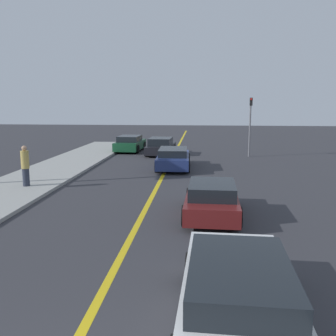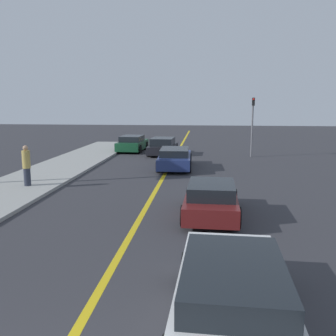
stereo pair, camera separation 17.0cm
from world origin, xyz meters
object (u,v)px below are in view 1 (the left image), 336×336
car_near_right_lane (238,295)px  car_ahead_center (212,199)px  pedestrian_mid_group (25,166)px  car_parked_left_lot (161,147)px  traffic_light (250,121)px  car_far_distant (173,158)px  car_oncoming_far (130,144)px

car_near_right_lane → car_ahead_center: car_near_right_lane is taller
car_ahead_center → pedestrian_mid_group: 8.92m
car_near_right_lane → pedestrian_mid_group: 13.06m
car_parked_left_lot → traffic_light: bearing=-2.2°
pedestrian_mid_group → car_far_distant: bearing=43.6°
car_ahead_center → traffic_light: 14.92m
car_oncoming_far → pedestrian_mid_group: (-2.23, -13.33, 0.45)m
car_parked_left_lot → pedestrian_mid_group: 12.63m
car_near_right_lane → car_parked_left_lot: size_ratio=1.19×
car_oncoming_far → traffic_light: bearing=-11.2°
car_far_distant → car_oncoming_far: car_oncoming_far is taller
car_near_right_lane → car_far_distant: car_near_right_lane is taller
car_far_distant → car_parked_left_lot: (-1.36, 5.71, 0.00)m
pedestrian_mid_group → car_oncoming_far: bearing=80.5°
car_oncoming_far → traffic_light: (9.06, -2.26, 1.94)m
car_oncoming_far → traffic_light: 9.54m
car_parked_left_lot → car_oncoming_far: size_ratio=0.99×
car_ahead_center → traffic_light: traffic_light is taller
car_near_right_lane → car_ahead_center: (-0.27, 6.51, -0.05)m
car_parked_left_lot → car_oncoming_far: (-2.64, 1.69, 0.01)m
car_parked_left_lot → car_oncoming_far: car_parked_left_lot is taller
car_ahead_center → car_parked_left_lot: 15.41m
car_far_distant → traffic_light: bearing=43.6°
car_ahead_center → car_oncoming_far: car_oncoming_far is taller
car_far_distant → car_near_right_lane: bearing=-83.7°
car_parked_left_lot → car_near_right_lane: bearing=-77.5°
car_near_right_lane → car_ahead_center: bearing=94.3°
car_near_right_lane → car_far_distant: 15.99m
pedestrian_mid_group → traffic_light: traffic_light is taller
car_ahead_center → car_parked_left_lot: bearing=104.1°
car_far_distant → car_parked_left_lot: 5.87m
car_oncoming_far → traffic_light: traffic_light is taller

